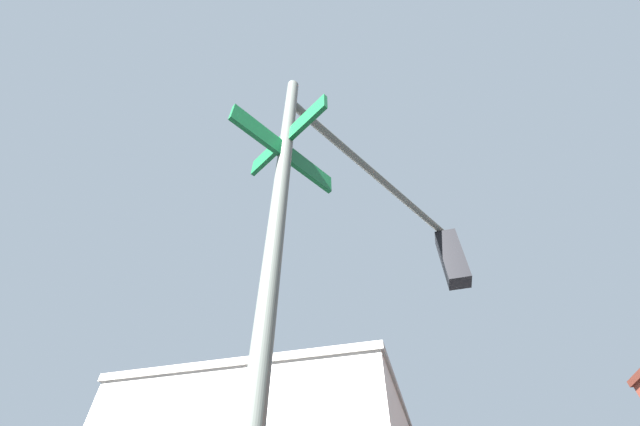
{
  "coord_description": "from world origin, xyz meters",
  "views": [
    {
      "loc": [
        -6.4,
        -8.17,
        1.37
      ],
      "look_at": [
        -6.93,
        -6.27,
        3.32
      ],
      "focal_mm": 19.64,
      "sensor_mm": 36.0,
      "label": 1
    }
  ],
  "objects": [
    {
      "name": "traffic_signal_near",
      "position": [
        -6.46,
        -5.33,
        3.65
      ],
      "size": [
        2.08,
        3.25,
        5.13
      ],
      "color": "#474C47",
      "rests_on": "ground_plane"
    }
  ]
}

